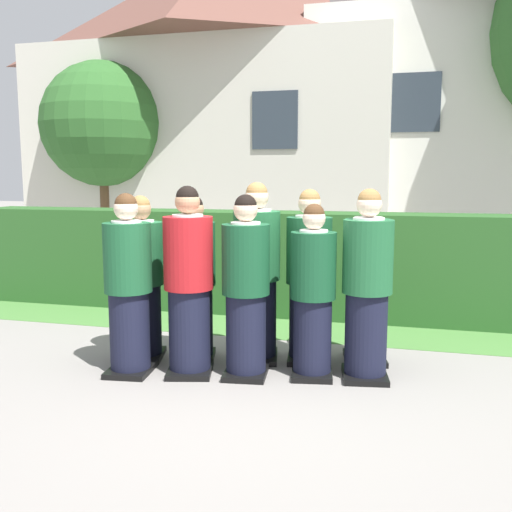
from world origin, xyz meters
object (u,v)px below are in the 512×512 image
at_px(student_rear_row_0, 142,282).
at_px(student_in_red_blazer, 189,286).
at_px(student_front_row_3, 313,296).
at_px(student_rear_row_2, 257,276).
at_px(student_rear_row_4, 367,281).
at_px(student_front_row_4, 367,289).
at_px(student_front_row_2, 246,291).
at_px(student_front_row_0, 128,289).
at_px(student_rear_row_1, 194,282).
at_px(student_rear_row_3, 309,280).

bearing_deg(student_rear_row_0, student_in_red_blazer, -26.61).
xyz_separation_m(student_front_row_3, student_rear_row_0, (-1.68, 0.10, 0.03)).
relative_size(student_rear_row_2, student_rear_row_4, 1.05).
xyz_separation_m(student_rear_row_0, student_rear_row_2, (1.08, 0.24, 0.06)).
height_order(student_front_row_4, student_rear_row_0, student_front_row_4).
bearing_deg(student_front_row_2, student_front_row_3, 13.51).
relative_size(student_front_row_0, student_front_row_4, 0.97).
bearing_deg(student_rear_row_2, student_front_row_4, -13.95).
relative_size(student_in_red_blazer, student_rear_row_4, 1.03).
bearing_deg(student_front_row_0, student_rear_row_0, 99.86).
height_order(student_front_row_3, student_rear_row_4, student_rear_row_4).
distance_m(student_rear_row_0, student_rear_row_2, 1.11).
bearing_deg(student_in_red_blazer, student_rear_row_1, 104.33).
height_order(student_in_red_blazer, student_rear_row_2, student_rear_row_2).
height_order(student_in_red_blazer, student_rear_row_3, student_in_red_blazer).
relative_size(student_front_row_0, student_rear_row_3, 0.98).
relative_size(student_front_row_2, student_rear_row_0, 1.02).
bearing_deg(student_rear_row_3, student_front_row_4, -31.71).
distance_m(student_front_row_3, student_rear_row_0, 1.69).
xyz_separation_m(student_rear_row_1, student_rear_row_3, (1.07, 0.24, 0.03)).
bearing_deg(student_front_row_4, student_front_row_2, -168.56).
distance_m(student_front_row_2, student_front_row_3, 0.59).
distance_m(student_in_red_blazer, student_rear_row_4, 1.69).
relative_size(student_rear_row_2, student_rear_row_3, 1.04).
xyz_separation_m(student_rear_row_3, student_rear_row_4, (0.54, 0.12, -0.01)).
distance_m(student_front_row_0, student_rear_row_3, 1.68).
bearing_deg(student_rear_row_1, student_rear_row_0, -169.42).
height_order(student_front_row_0, student_front_row_3, student_front_row_0).
xyz_separation_m(student_front_row_3, student_rear_row_1, (-1.18, 0.19, 0.03)).
bearing_deg(student_front_row_0, student_rear_row_3, 26.94).
bearing_deg(student_rear_row_2, student_front_row_2, -87.02).
relative_size(student_front_row_2, student_rear_row_1, 1.01).
xyz_separation_m(student_front_row_0, student_front_row_4, (2.07, 0.41, 0.02)).
distance_m(student_in_red_blazer, student_front_row_4, 1.57).
bearing_deg(student_front_row_2, student_rear_row_0, 168.11).
bearing_deg(student_in_red_blazer, student_rear_row_4, 26.49).
bearing_deg(student_rear_row_2, student_front_row_0, -146.35).
distance_m(student_front_row_3, student_rear_row_1, 1.20).
bearing_deg(student_front_row_4, student_front_row_3, -171.17).
distance_m(student_rear_row_2, student_rear_row_3, 0.50).
xyz_separation_m(student_front_row_0, student_front_row_3, (1.61, 0.34, -0.04)).
bearing_deg(student_front_row_2, student_front_row_4, 11.44).
bearing_deg(student_front_row_2, student_rear_row_4, 34.40).
bearing_deg(student_rear_row_0, student_rear_row_4, 12.11).
bearing_deg(student_front_row_4, student_rear_row_3, 148.29).
bearing_deg(student_rear_row_1, student_front_row_4, -4.06).
xyz_separation_m(student_front_row_2, student_rear_row_4, (1.00, 0.69, 0.01)).
bearing_deg(student_front_row_0, student_in_red_blazer, 14.07).
height_order(student_front_row_0, student_rear_row_2, student_rear_row_2).
xyz_separation_m(student_front_row_0, student_rear_row_4, (2.04, 0.88, 0.01)).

